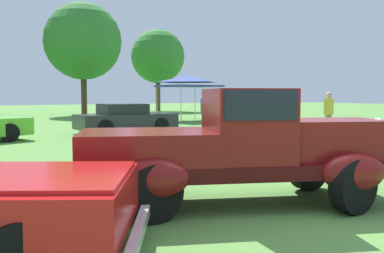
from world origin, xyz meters
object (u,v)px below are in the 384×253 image
at_px(show_car_orange, 259,113).
at_px(spectator_near_truck, 329,113).
at_px(feature_pickup_truck, 240,146).
at_px(show_car_charcoal, 126,119).
at_px(spectator_between_cars, 207,113).
at_px(canopy_tent_center_field, 189,81).

height_order(show_car_orange, spectator_near_truck, spectator_near_truck).
bearing_deg(feature_pickup_truck, spectator_near_truck, 32.06).
xyz_separation_m(show_car_charcoal, show_car_orange, (7.90, 0.58, 0.00)).
bearing_deg(feature_pickup_truck, show_car_charcoal, 73.79).
bearing_deg(show_car_charcoal, spectator_between_cars, -61.86).
distance_m(feature_pickup_truck, canopy_tent_center_field, 19.58).
relative_size(feature_pickup_truck, canopy_tent_center_field, 1.51).
height_order(feature_pickup_truck, canopy_tent_center_field, canopy_tent_center_field).
relative_size(show_car_charcoal, canopy_tent_center_field, 1.31).
distance_m(show_car_charcoal, canopy_tent_center_field, 8.72).
relative_size(show_car_orange, spectator_between_cars, 2.75).
distance_m(spectator_near_truck, canopy_tent_center_field, 11.50).
xyz_separation_m(spectator_between_cars, canopy_tent_center_field, (4.81, 8.74, 1.51)).
bearing_deg(spectator_near_truck, show_car_charcoal, 132.51).
bearing_deg(show_car_charcoal, feature_pickup_truck, -106.21).
bearing_deg(feature_pickup_truck, show_car_orange, 46.87).
xyz_separation_m(feature_pickup_truck, show_car_orange, (11.21, 11.97, -0.27)).
xyz_separation_m(feature_pickup_truck, show_car_charcoal, (3.31, 11.39, -0.27)).
bearing_deg(spectator_between_cars, spectator_near_truck, -35.48).
height_order(show_car_charcoal, spectator_near_truck, spectator_near_truck).
bearing_deg(spectator_between_cars, canopy_tent_center_field, 61.18).
bearing_deg(show_car_orange, show_car_charcoal, -175.82).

